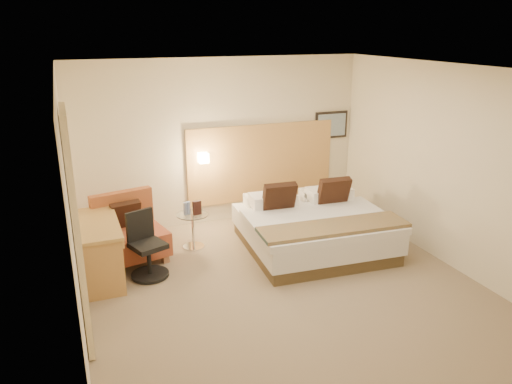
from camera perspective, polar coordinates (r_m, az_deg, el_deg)
name	(u,v)px	position (r m, az deg, el deg)	size (l,w,h in m)	color
floor	(282,287)	(6.48, 3.01, -10.76)	(4.80, 5.00, 0.02)	#7C6B54
ceiling	(286,68)	(5.68, 3.48, 13.99)	(4.80, 5.00, 0.02)	silver
wall_back	(221,142)	(8.21, -4.01, 5.73)	(4.80, 0.02, 2.70)	beige
wall_front	(423,280)	(3.96, 18.49, -9.53)	(4.80, 0.02, 2.70)	beige
wall_left	(69,211)	(5.45, -20.56, -2.02)	(0.02, 5.00, 2.70)	beige
wall_right	(446,166)	(7.24, 20.93, 2.82)	(0.02, 5.00, 2.70)	beige
headboard_panel	(262,162)	(8.49, 0.65, 3.43)	(2.60, 0.04, 1.30)	tan
art_frame	(331,125)	(8.94, 8.59, 7.60)	(0.62, 0.03, 0.47)	black
art_canvas	(332,125)	(8.93, 8.65, 7.57)	(0.54, 0.01, 0.39)	gray
lamp_arm	(202,157)	(8.08, -6.16, 4.00)	(0.02, 0.02, 0.12)	white
lamp_shade	(203,158)	(8.02, -6.05, 3.90)	(0.15, 0.15, 0.15)	#FBEAC4
curtain	(77,231)	(5.26, -19.79, -4.18)	(0.06, 0.90, 2.42)	beige
bottle_a	(185,209)	(7.33, -8.08, -1.90)	(0.06, 0.06, 0.19)	#7F93C4
bottle_b	(189,208)	(7.36, -7.72, -1.80)	(0.06, 0.06, 0.19)	#9AB4EE
menu_folder	(197,208)	(7.32, -6.76, -1.80)	(0.12, 0.05, 0.21)	black
bed	(313,228)	(7.43, 6.53, -4.07)	(2.12, 2.08, 0.99)	#493B24
lounge_chair	(130,234)	(7.25, -14.23, -4.69)	(1.03, 0.94, 0.93)	tan
side_table	(193,229)	(7.47, -7.22, -4.19)	(0.54, 0.54, 0.53)	silver
desk	(98,235)	(6.72, -17.58, -4.66)	(0.58, 1.25, 0.78)	#A98342
desk_chair	(147,250)	(6.72, -12.38, -6.54)	(0.63, 0.63, 0.87)	black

